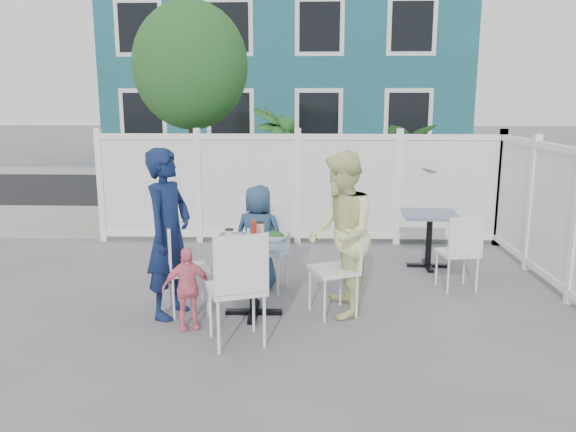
{
  "coord_description": "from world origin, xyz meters",
  "views": [
    {
      "loc": [
        0.3,
        -5.66,
        2.08
      ],
      "look_at": [
        0.06,
        -0.04,
        0.91
      ],
      "focal_mm": 35.0,
      "sensor_mm": 36.0,
      "label": 1
    }
  ],
  "objects_px": {
    "chair_left": "(179,262)",
    "boy": "(258,236)",
    "chair_right": "(341,261)",
    "woman": "(341,234)",
    "chair_back": "(269,241)",
    "main_table": "(253,257)",
    "chair_near": "(238,281)",
    "utility_cabinet": "(155,179)",
    "man": "(169,234)",
    "toddler": "(187,288)",
    "spare_table": "(430,225)"
  },
  "relations": [
    {
      "from": "chair_left",
      "to": "boy",
      "type": "xyz_separation_m",
      "value": [
        0.7,
        0.84,
        0.06
      ]
    },
    {
      "from": "chair_right",
      "to": "woman",
      "type": "xyz_separation_m",
      "value": [
        -0.01,
        -0.01,
        0.27
      ]
    },
    {
      "from": "chair_left",
      "to": "chair_back",
      "type": "distance_m",
      "value": 1.15
    },
    {
      "from": "boy",
      "to": "main_table",
      "type": "bearing_deg",
      "value": 105.62
    },
    {
      "from": "woman",
      "to": "chair_near",
      "type": "bearing_deg",
      "value": -50.42
    },
    {
      "from": "utility_cabinet",
      "to": "boy",
      "type": "height_order",
      "value": "utility_cabinet"
    },
    {
      "from": "chair_right",
      "to": "chair_back",
      "type": "distance_m",
      "value": 1.07
    },
    {
      "from": "chair_left",
      "to": "man",
      "type": "height_order",
      "value": "man"
    },
    {
      "from": "chair_left",
      "to": "chair_back",
      "type": "xyz_separation_m",
      "value": [
        0.82,
        0.81,
        0.02
      ]
    },
    {
      "from": "utility_cabinet",
      "to": "main_table",
      "type": "bearing_deg",
      "value": -70.82
    },
    {
      "from": "man",
      "to": "toddler",
      "type": "xyz_separation_m",
      "value": [
        0.24,
        -0.34,
        -0.43
      ]
    },
    {
      "from": "chair_right",
      "to": "boy",
      "type": "bearing_deg",
      "value": 25.43
    },
    {
      "from": "main_table",
      "to": "chair_left",
      "type": "xyz_separation_m",
      "value": [
        -0.73,
        0.02,
        -0.06
      ]
    },
    {
      "from": "chair_back",
      "to": "man",
      "type": "relative_size",
      "value": 0.57
    },
    {
      "from": "chair_right",
      "to": "man",
      "type": "distance_m",
      "value": 1.69
    },
    {
      "from": "spare_table",
      "to": "man",
      "type": "height_order",
      "value": "man"
    },
    {
      "from": "chair_back",
      "to": "main_table",
      "type": "bearing_deg",
      "value": 97.09
    },
    {
      "from": "main_table",
      "to": "man",
      "type": "distance_m",
      "value": 0.84
    },
    {
      "from": "chair_back",
      "to": "woman",
      "type": "height_order",
      "value": "woman"
    },
    {
      "from": "chair_near",
      "to": "toddler",
      "type": "bearing_deg",
      "value": 124.9
    },
    {
      "from": "chair_right",
      "to": "chair_back",
      "type": "bearing_deg",
      "value": 22.42
    },
    {
      "from": "utility_cabinet",
      "to": "chair_near",
      "type": "distance_m",
      "value": 5.61
    },
    {
      "from": "spare_table",
      "to": "boy",
      "type": "xyz_separation_m",
      "value": [
        -2.07,
        -0.83,
        0.04
      ]
    },
    {
      "from": "chair_near",
      "to": "main_table",
      "type": "bearing_deg",
      "value": 66.08
    },
    {
      "from": "spare_table",
      "to": "chair_right",
      "type": "xyz_separation_m",
      "value": [
        -1.19,
        -1.61,
        -0.0
      ]
    },
    {
      "from": "main_table",
      "to": "toddler",
      "type": "xyz_separation_m",
      "value": [
        -0.57,
        -0.38,
        -0.19
      ]
    },
    {
      "from": "utility_cabinet",
      "to": "chair_left",
      "type": "relative_size",
      "value": 1.58
    },
    {
      "from": "utility_cabinet",
      "to": "chair_back",
      "type": "height_order",
      "value": "utility_cabinet"
    },
    {
      "from": "chair_left",
      "to": "man",
      "type": "distance_m",
      "value": 0.31
    },
    {
      "from": "main_table",
      "to": "man",
      "type": "bearing_deg",
      "value": -177.16
    },
    {
      "from": "chair_right",
      "to": "man",
      "type": "relative_size",
      "value": 0.56
    },
    {
      "from": "chair_right",
      "to": "main_table",
      "type": "bearing_deg",
      "value": 71.74
    },
    {
      "from": "man",
      "to": "toddler",
      "type": "distance_m",
      "value": 0.6
    },
    {
      "from": "chair_left",
      "to": "chair_near",
      "type": "relative_size",
      "value": 0.89
    },
    {
      "from": "woman",
      "to": "toddler",
      "type": "distance_m",
      "value": 1.54
    },
    {
      "from": "chair_back",
      "to": "chair_near",
      "type": "relative_size",
      "value": 0.92
    },
    {
      "from": "woman",
      "to": "toddler",
      "type": "relative_size",
      "value": 2.07
    },
    {
      "from": "utility_cabinet",
      "to": "man",
      "type": "xyz_separation_m",
      "value": [
        1.37,
        -4.48,
        0.11
      ]
    },
    {
      "from": "chair_near",
      "to": "toddler",
      "type": "height_order",
      "value": "chair_near"
    },
    {
      "from": "woman",
      "to": "man",
      "type": "bearing_deg",
      "value": -88.91
    },
    {
      "from": "chair_back",
      "to": "chair_near",
      "type": "bearing_deg",
      "value": 98.35
    },
    {
      "from": "utility_cabinet",
      "to": "chair_near",
      "type": "bearing_deg",
      "value": -74.62
    },
    {
      "from": "main_table",
      "to": "woman",
      "type": "bearing_deg",
      "value": 3.99
    },
    {
      "from": "chair_right",
      "to": "chair_left",
      "type": "bearing_deg",
      "value": 69.01
    },
    {
      "from": "chair_left",
      "to": "chair_right",
      "type": "xyz_separation_m",
      "value": [
        1.58,
        0.05,
        0.02
      ]
    },
    {
      "from": "man",
      "to": "chair_left",
      "type": "bearing_deg",
      "value": -38.51
    },
    {
      "from": "chair_left",
      "to": "man",
      "type": "relative_size",
      "value": 0.55
    },
    {
      "from": "main_table",
      "to": "boy",
      "type": "xyz_separation_m",
      "value": [
        -0.03,
        0.85,
        -0.0
      ]
    },
    {
      "from": "chair_near",
      "to": "spare_table",
      "type": "bearing_deg",
      "value": 29.01
    },
    {
      "from": "utility_cabinet",
      "to": "spare_table",
      "type": "distance_m",
      "value": 5.05
    }
  ]
}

